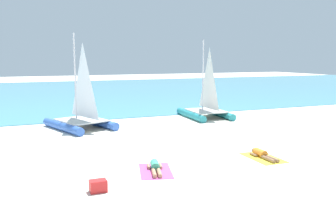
# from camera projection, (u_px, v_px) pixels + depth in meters

# --- Properties ---
(ground_plane) EXTENTS (120.00, 120.00, 0.00)m
(ground_plane) POSITION_uv_depth(u_px,v_px,m) (137.00, 119.00, 23.80)
(ground_plane) COLOR silver
(ocean_water) EXTENTS (120.00, 40.00, 0.05)m
(ocean_water) POSITION_uv_depth(u_px,v_px,m) (82.00, 92.00, 42.47)
(ocean_water) COLOR #4C9EB7
(ocean_water) RESTS_ON ground
(sailboat_blue) EXTENTS (3.78, 4.71, 5.33)m
(sailboat_blue) POSITION_uv_depth(u_px,v_px,m) (81.00, 115.00, 20.55)
(sailboat_blue) COLOR blue
(sailboat_blue) RESTS_ON ground
(sailboat_teal) EXTENTS (2.72, 4.08, 5.16)m
(sailboat_teal) POSITION_uv_depth(u_px,v_px,m) (206.00, 106.00, 24.29)
(sailboat_teal) COLOR teal
(sailboat_teal) RESTS_ON ground
(towel_left) EXTENTS (1.57, 2.13, 0.01)m
(towel_left) POSITION_uv_depth(u_px,v_px,m) (155.00, 171.00, 12.93)
(towel_left) COLOR #D84C99
(towel_left) RESTS_ON ground
(sunbather_left) EXTENTS (0.80, 1.55, 0.30)m
(sunbather_left) POSITION_uv_depth(u_px,v_px,m) (155.00, 167.00, 12.98)
(sunbather_left) COLOR #3FB28C
(sunbather_left) RESTS_ON towel_left
(towel_right) EXTENTS (1.15, 1.93, 0.01)m
(towel_right) POSITION_uv_depth(u_px,v_px,m) (263.00, 158.00, 14.62)
(towel_right) COLOR yellow
(towel_right) RESTS_ON ground
(sunbather_right) EXTENTS (0.55, 1.56, 0.30)m
(sunbather_right) POSITION_uv_depth(u_px,v_px,m) (262.00, 154.00, 14.67)
(sunbather_right) COLOR orange
(sunbather_right) RESTS_ON towel_right
(cooler_box) EXTENTS (0.50, 0.36, 0.36)m
(cooler_box) POSITION_uv_depth(u_px,v_px,m) (98.00, 186.00, 10.91)
(cooler_box) COLOR red
(cooler_box) RESTS_ON ground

